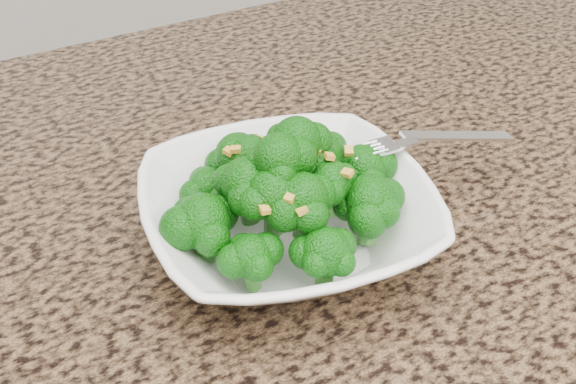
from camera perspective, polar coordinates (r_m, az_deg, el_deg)
bowl at (r=0.54m, az=0.00°, el=-2.05°), size 0.25×0.25×0.05m
broccoli_pile at (r=0.50m, az=0.00°, el=3.47°), size 0.19×0.19×0.07m
garlic_topping at (r=0.48m, az=0.00°, el=7.30°), size 0.11×0.11×0.01m
fork at (r=0.57m, az=9.47°, el=3.88°), size 0.17×0.06×0.01m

